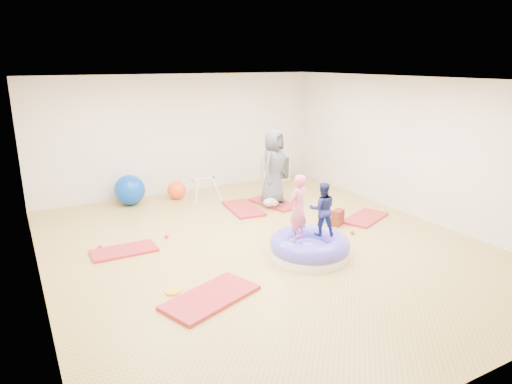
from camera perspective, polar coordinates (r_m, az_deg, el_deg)
room at (r=7.52m, az=1.11°, el=3.11°), size 7.01×8.01×2.81m
gym_mat_front_left at (r=6.32m, az=-5.69°, el=-12.98°), size 1.46×1.08×0.05m
gym_mat_mid_left at (r=8.02m, az=-16.18°, el=-7.06°), size 1.07×0.54×0.04m
gym_mat_center_back at (r=9.83m, az=-1.58°, el=-2.07°), size 0.74×1.26×0.05m
gym_mat_right at (r=9.52m, az=13.51°, el=-3.16°), size 1.23×0.94×0.05m
gym_mat_rear_right at (r=10.21m, az=2.38°, el=-1.39°), size 0.83×1.28×0.05m
inflatable_cushion at (r=7.54m, az=6.72°, el=-6.88°), size 1.31×1.31×0.41m
child_pink at (r=7.17m, az=5.23°, el=-1.62°), size 0.46×0.40×1.08m
child_navy at (r=7.47m, az=8.31°, el=-1.75°), size 0.54×0.50×0.89m
adult_caregiver at (r=9.91m, az=2.19°, el=3.16°), size 0.96×0.87×1.65m
infant at (r=9.85m, az=1.90°, el=-1.28°), size 0.33×0.34×0.20m
ball_pit_balls at (r=8.96m, az=0.25°, el=-3.81°), size 4.58×2.30×0.08m
exercise_ball_blue at (r=10.45m, az=-15.52°, el=0.24°), size 0.68×0.68×0.68m
exercise_ball_orange at (r=10.70m, az=-9.91°, el=0.25°), size 0.43×0.43×0.43m
infant_play_gym at (r=10.47m, az=-6.61°, el=0.83°), size 0.69×0.65×0.53m
cube_shelf at (r=12.21m, az=2.59°, el=3.04°), size 0.67×0.33×0.67m
balance_disc at (r=9.22m, az=9.49°, el=-3.44°), size 0.38×0.38×0.08m
backpack at (r=9.01m, az=10.18°, el=-3.17°), size 0.32×0.27×0.31m
yellow_toy at (r=6.56m, az=-10.37°, el=-12.12°), size 0.22×0.22×0.03m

